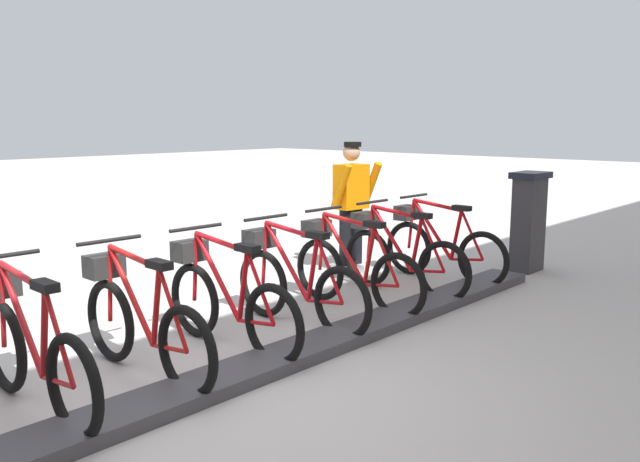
% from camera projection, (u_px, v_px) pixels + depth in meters
% --- Properties ---
extents(ground_plane, '(60.00, 60.00, 0.00)m').
position_uv_depth(ground_plane, '(214.00, 389.00, 4.79)').
color(ground_plane, beige).
extents(dock_rail_base, '(0.44, 9.13, 0.10)m').
position_uv_depth(dock_rail_base, '(214.00, 383.00, 4.78)').
color(dock_rail_base, '#47474C').
rests_on(dock_rail_base, ground).
extents(payment_kiosk, '(0.36, 0.52, 1.28)m').
position_uv_depth(payment_kiosk, '(528.00, 220.00, 8.47)').
color(payment_kiosk, '#38383D').
rests_on(payment_kiosk, ground).
extents(bike_docked_0, '(1.72, 0.54, 1.02)m').
position_uv_depth(bike_docked_0, '(439.00, 245.00, 8.03)').
color(bike_docked_0, black).
rests_on(bike_docked_0, ground).
extents(bike_docked_1, '(1.72, 0.54, 1.02)m').
position_uv_depth(bike_docked_1, '(399.00, 255.00, 7.42)').
color(bike_docked_1, black).
rests_on(bike_docked_1, ground).
extents(bike_docked_2, '(1.72, 0.54, 1.02)m').
position_uv_depth(bike_docked_2, '(351.00, 267.00, 6.81)').
color(bike_docked_2, black).
rests_on(bike_docked_2, ground).
extents(bike_docked_3, '(1.72, 0.54, 1.02)m').
position_uv_depth(bike_docked_3, '(295.00, 282.00, 6.20)').
color(bike_docked_3, black).
rests_on(bike_docked_3, ground).
extents(bike_docked_4, '(1.72, 0.54, 1.02)m').
position_uv_depth(bike_docked_4, '(226.00, 299.00, 5.60)').
color(bike_docked_4, black).
rests_on(bike_docked_4, ground).
extents(bike_docked_5, '(1.72, 0.54, 1.02)m').
position_uv_depth(bike_docked_5, '(140.00, 321.00, 4.99)').
color(bike_docked_5, black).
rests_on(bike_docked_5, ground).
extents(bike_docked_6, '(1.72, 0.54, 1.02)m').
position_uv_depth(bike_docked_6, '(30.00, 349.00, 4.38)').
color(bike_docked_6, black).
rests_on(bike_docked_6, ground).
extents(worker_near_rack, '(0.51, 0.66, 1.66)m').
position_uv_depth(worker_near_rack, '(352.00, 202.00, 8.37)').
color(worker_near_rack, white).
rests_on(worker_near_rack, ground).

